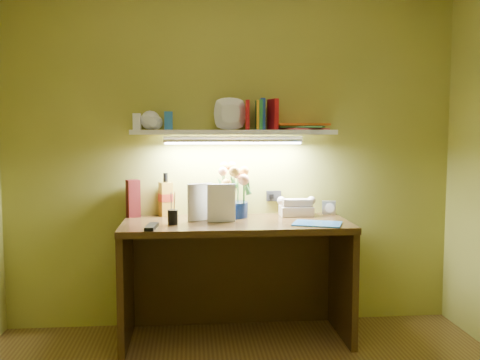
% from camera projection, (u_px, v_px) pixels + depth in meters
% --- Properties ---
extents(desk, '(1.40, 0.60, 0.75)m').
position_uv_depth(desk, '(236.00, 280.00, 3.34)').
color(desk, '#311D0D').
rests_on(desk, ground).
extents(flower_bouquet, '(0.26, 0.26, 0.34)m').
position_uv_depth(flower_bouquet, '(233.00, 191.00, 3.45)').
color(flower_bouquet, '#0A183E').
rests_on(flower_bouquet, desk).
extents(telephone, '(0.21, 0.16, 0.13)m').
position_uv_depth(telephone, '(296.00, 206.00, 3.52)').
color(telephone, '#F6E1CE').
rests_on(telephone, desk).
extents(desk_clock, '(0.10, 0.06, 0.09)m').
position_uv_depth(desk_clock, '(329.00, 207.00, 3.59)').
color(desk_clock, silver).
rests_on(desk_clock, desk).
extents(whisky_bottle, '(0.10, 0.10, 0.28)m').
position_uv_depth(whisky_bottle, '(166.00, 194.00, 3.50)').
color(whisky_bottle, '#B5811D').
rests_on(whisky_bottle, desk).
extents(whisky_box, '(0.10, 0.10, 0.24)m').
position_uv_depth(whisky_box, '(133.00, 198.00, 3.46)').
color(whisky_box, '#541211').
rests_on(whisky_box, desk).
extents(pen_cup, '(0.08, 0.08, 0.15)m').
position_uv_depth(pen_cup, '(173.00, 212.00, 3.19)').
color(pen_cup, black).
rests_on(pen_cup, desk).
extents(art_card, '(0.19, 0.07, 0.18)m').
position_uv_depth(art_card, '(217.00, 202.00, 3.48)').
color(art_card, silver).
rests_on(art_card, desk).
extents(tv_remote, '(0.07, 0.19, 0.02)m').
position_uv_depth(tv_remote, '(152.00, 227.00, 3.07)').
color(tv_remote, black).
rests_on(tv_remote, desk).
extents(blue_folder, '(0.34, 0.29, 0.01)m').
position_uv_depth(blue_folder, '(317.00, 224.00, 3.20)').
color(blue_folder, blue).
rests_on(blue_folder, desk).
extents(desk_book_a, '(0.17, 0.10, 0.24)m').
position_uv_depth(desk_book_a, '(188.00, 203.00, 3.27)').
color(desk_book_a, beige).
rests_on(desk_book_a, desk).
extents(desk_book_b, '(0.17, 0.02, 0.24)m').
position_uv_depth(desk_book_b, '(207.00, 203.00, 3.26)').
color(desk_book_b, white).
rests_on(desk_book_b, desk).
extents(wall_shelf, '(1.30, 0.32, 0.23)m').
position_uv_depth(wall_shelf, '(235.00, 127.00, 3.43)').
color(wall_shelf, white).
rests_on(wall_shelf, ground).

